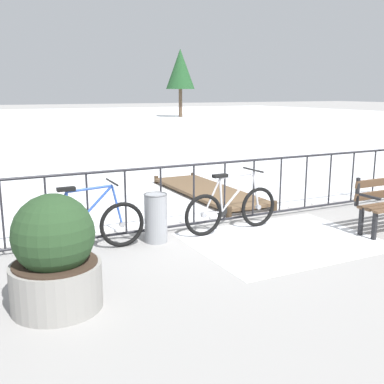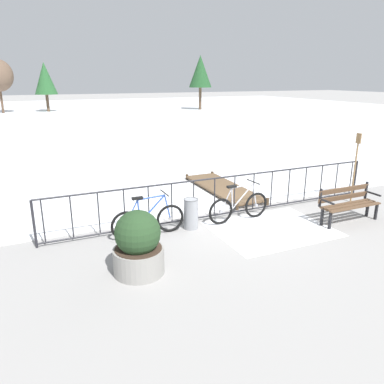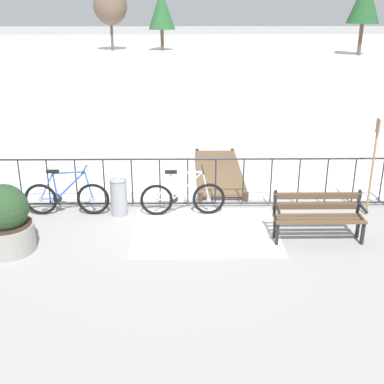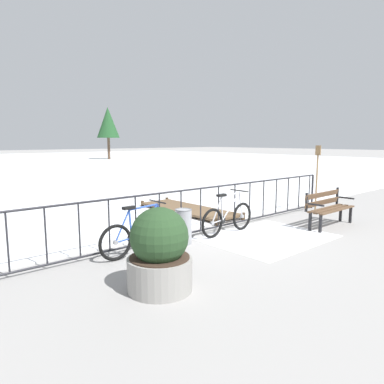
% 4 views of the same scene
% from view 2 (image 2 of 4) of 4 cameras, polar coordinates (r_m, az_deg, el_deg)
% --- Properties ---
extents(ground_plane, '(160.00, 160.00, 0.00)m').
position_cam_2_polar(ground_plane, '(9.68, 4.92, -3.74)').
color(ground_plane, gray).
extents(frozen_pond, '(80.00, 56.00, 0.03)m').
position_cam_2_polar(frozen_pond, '(36.71, -17.53, 10.95)').
color(frozen_pond, white).
rests_on(frozen_pond, ground).
extents(snow_patch, '(2.72, 2.13, 0.01)m').
position_cam_2_polar(snow_patch, '(9.06, 12.06, -5.53)').
color(snow_patch, white).
rests_on(snow_patch, ground).
extents(railing_fence, '(9.06, 0.06, 1.07)m').
position_cam_2_polar(railing_fence, '(9.49, 5.01, -0.58)').
color(railing_fence, '#232328').
rests_on(railing_fence, ground).
extents(bicycle_near_railing, '(1.71, 0.52, 0.97)m').
position_cam_2_polar(bicycle_near_railing, '(8.43, -6.71, -4.32)').
color(bicycle_near_railing, black).
rests_on(bicycle_near_railing, ground).
extents(bicycle_second, '(1.71, 0.52, 0.97)m').
position_cam_2_polar(bicycle_second, '(9.31, 7.17, -2.25)').
color(bicycle_second, black).
rests_on(bicycle_second, ground).
extents(park_bench, '(1.60, 0.49, 0.89)m').
position_cam_2_polar(park_bench, '(9.95, 22.75, -1.35)').
color(park_bench, brown).
rests_on(park_bench, ground).
extents(planter_with_shrub, '(0.93, 0.93, 1.20)m').
position_cam_2_polar(planter_with_shrub, '(6.82, -8.24, -7.99)').
color(planter_with_shrub, gray).
rests_on(planter_with_shrub, ground).
extents(trash_bin, '(0.35, 0.35, 0.73)m').
position_cam_2_polar(trash_bin, '(8.78, -0.17, -3.29)').
color(trash_bin, gray).
rests_on(trash_bin, ground).
extents(oar_upright, '(0.04, 0.16, 1.98)m').
position_cam_2_polar(oar_upright, '(11.41, 23.74, 4.04)').
color(oar_upright, '#937047').
rests_on(oar_upright, ground).
extents(wooden_dock, '(1.10, 3.49, 0.20)m').
position_cam_2_polar(wooden_dock, '(11.78, 4.74, 0.70)').
color(wooden_dock, brown).
rests_on(wooden_dock, ground).
extents(tree_far_west, '(2.50, 2.50, 5.80)m').
position_cam_2_polar(tree_far_west, '(42.81, 1.28, 17.93)').
color(tree_far_west, brown).
rests_on(tree_far_west, ground).
extents(tree_east_mid, '(2.28, 2.28, 5.01)m').
position_cam_2_polar(tree_east_mid, '(42.96, -21.58, 15.85)').
color(tree_east_mid, brown).
rests_on(tree_east_mid, ground).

